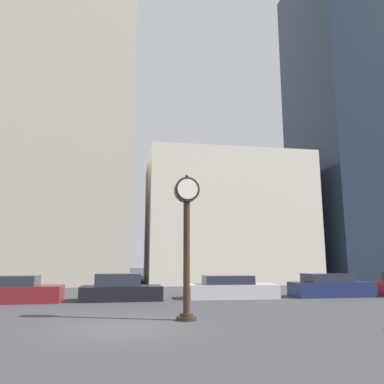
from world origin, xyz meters
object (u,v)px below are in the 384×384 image
Objects in this scene: car_maroon at (15,291)px; car_silver at (231,289)px; car_black at (120,289)px; car_navy at (330,287)px; street_clock at (187,227)px.

car_maroon reaches higher than car_silver.
car_black reaches higher than car_navy.
street_clock is 1.04× the size of car_silver.
car_navy is at bearing -0.85° from car_black.
car_navy is (5.70, -0.03, 0.03)m from car_silver.
car_silver is (5.83, 0.22, -0.05)m from car_black.
car_silver is at bearing 179.27° from car_navy.
street_clock is 1.22× the size of car_black.
car_black is 0.91× the size of car_navy.
car_maroon is 1.04× the size of car_black.
car_black reaches higher than car_silver.
car_maroon is 0.89× the size of car_silver.
car_black is (-2.34, 6.86, -2.55)m from street_clock.
car_maroon is at bearing 137.72° from street_clock.
car_black is at bearing -179.44° from car_navy.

